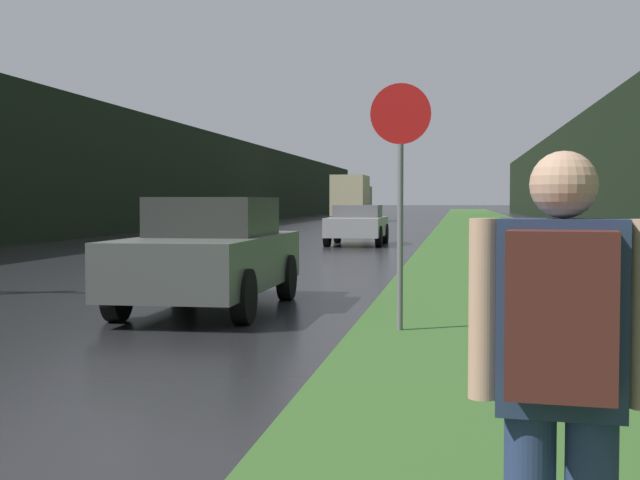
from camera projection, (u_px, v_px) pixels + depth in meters
name	position (u px, v px, depth m)	size (l,w,h in m)	color
grass_verge	(498.00, 234.00, 39.93)	(6.00, 240.00, 0.02)	#386028
lane_stripe_c	(135.00, 287.00, 15.49)	(0.12, 3.00, 0.01)	silver
lane_stripe_d	(235.00, 260.00, 22.40)	(0.12, 3.00, 0.01)	silver
treeline_far_side	(185.00, 178.00, 52.38)	(2.00, 140.00, 5.71)	black
treeline_near_side	(602.00, 170.00, 48.74)	(2.00, 140.00, 6.43)	black
stop_sign	(400.00, 179.00, 10.17)	(0.69, 0.07, 2.85)	slate
hitchhiker_with_backpack	(561.00, 381.00, 2.73)	(0.57, 0.44, 1.66)	navy
car_passing_near	(211.00, 253.00, 12.36)	(1.82, 4.45, 1.56)	#4C514C
car_passing_far	(357.00, 224.00, 30.32)	(1.90, 4.10, 1.36)	#9E9EA3
delivery_truck	(352.00, 197.00, 65.44)	(2.50, 7.42, 3.33)	#6E684F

